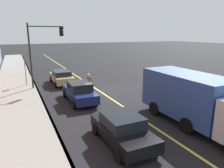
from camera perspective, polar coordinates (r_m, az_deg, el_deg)
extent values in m
plane|color=black|center=(19.31, -3.20, -2.19)|extent=(200.00, 200.00, 0.00)
cube|color=gray|center=(17.99, -24.85, -4.46)|extent=(80.00, 3.85, 0.15)
cube|color=slate|center=(18.07, -19.01, -3.84)|extent=(80.00, 0.16, 0.15)
cube|color=#D8CC4C|center=(19.31, -3.20, -2.18)|extent=(80.00, 0.16, 0.01)
cube|color=tan|center=(22.93, -13.85, 1.65)|extent=(4.54, 1.79, 0.69)
cube|color=black|center=(22.68, -13.86, 3.02)|extent=(2.40, 1.65, 0.47)
cylinder|color=black|center=(24.30, -16.55, 1.32)|extent=(0.60, 0.22, 0.60)
cylinder|color=black|center=(24.61, -12.53, 1.72)|extent=(0.60, 0.22, 0.60)
cylinder|color=black|center=(21.41, -15.26, -0.24)|extent=(0.60, 0.22, 0.60)
cylinder|color=black|center=(21.76, -10.73, 0.24)|extent=(0.60, 0.22, 0.60)
cube|color=navy|center=(16.75, -9.06, -2.60)|extent=(4.67, 1.73, 0.67)
cube|color=black|center=(16.45, -9.00, -0.60)|extent=(2.06, 1.59, 0.61)
cylinder|color=black|center=(18.09, -12.98, -2.66)|extent=(0.60, 0.22, 0.60)
cylinder|color=black|center=(18.50, -7.87, -2.06)|extent=(0.60, 0.22, 0.60)
cylinder|color=black|center=(15.23, -10.41, -5.68)|extent=(0.60, 0.22, 0.60)
cylinder|color=black|center=(15.71, -4.43, -4.87)|extent=(0.60, 0.22, 0.60)
cube|color=black|center=(10.45, 2.90, -13.07)|extent=(4.19, 1.83, 0.60)
cube|color=black|center=(10.21, 2.91, -10.10)|extent=(1.97, 1.69, 0.57)
cylinder|color=black|center=(11.38, -4.57, -12.43)|extent=(0.60, 0.22, 0.60)
cylinder|color=black|center=(12.06, 3.55, -10.83)|extent=(0.60, 0.22, 0.60)
cylinder|color=black|center=(9.18, 1.97, -19.38)|extent=(0.60, 0.22, 0.60)
cylinder|color=black|center=(10.01, 11.53, -16.62)|extent=(0.60, 0.22, 0.60)
cube|color=#2D4C93|center=(13.44, 19.82, -2.58)|extent=(5.78, 2.48, 2.54)
cylinder|color=black|center=(15.60, 18.83, -5.16)|extent=(0.90, 0.28, 0.90)
cylinder|color=black|center=(14.10, 11.78, -6.71)|extent=(0.90, 0.28, 0.90)
cylinder|color=black|center=(13.83, 27.19, -8.43)|extent=(0.90, 0.28, 0.90)
cylinder|color=black|center=(12.12, 20.12, -10.80)|extent=(0.90, 0.28, 0.90)
cylinder|color=#262D4C|center=(19.60, -6.41, -0.77)|extent=(0.16, 0.16, 0.83)
cylinder|color=#262D4C|center=(19.81, -6.52, -0.62)|extent=(0.16, 0.16, 0.83)
cube|color=#993F33|center=(19.53, -6.52, 1.36)|extent=(0.43, 0.28, 0.62)
sphere|color=tan|center=(19.45, -6.55, 2.57)|extent=(0.22, 0.22, 0.22)
cube|color=#26593F|center=(19.56, -6.03, 1.48)|extent=(0.28, 0.20, 0.34)
cylinder|color=#1E3823|center=(21.02, -21.73, 6.89)|extent=(0.16, 0.16, 6.28)
cylinder|color=#1E3823|center=(21.08, -17.85, 14.98)|extent=(0.10, 3.28, 0.10)
cube|color=black|center=(21.32, -13.95, 13.99)|extent=(0.28, 0.30, 0.90)
sphere|color=#360605|center=(21.36, -13.51, 14.82)|extent=(0.18, 0.18, 0.18)
sphere|color=gold|center=(21.35, -13.46, 14.02)|extent=(0.18, 0.18, 0.18)
sphere|color=black|center=(21.35, -13.42, 13.22)|extent=(0.18, 0.18, 0.18)
cylinder|color=slate|center=(22.81, -22.87, 2.67)|extent=(0.08, 0.08, 2.67)
cube|color=white|center=(22.63, -23.19, 5.48)|extent=(0.60, 0.02, 0.20)
cube|color=#DB5919|center=(22.68, -23.10, 4.61)|extent=(0.44, 0.02, 0.28)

